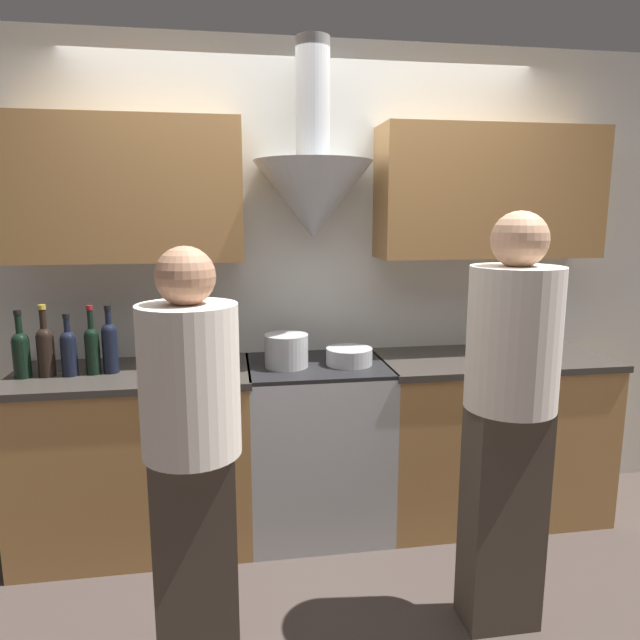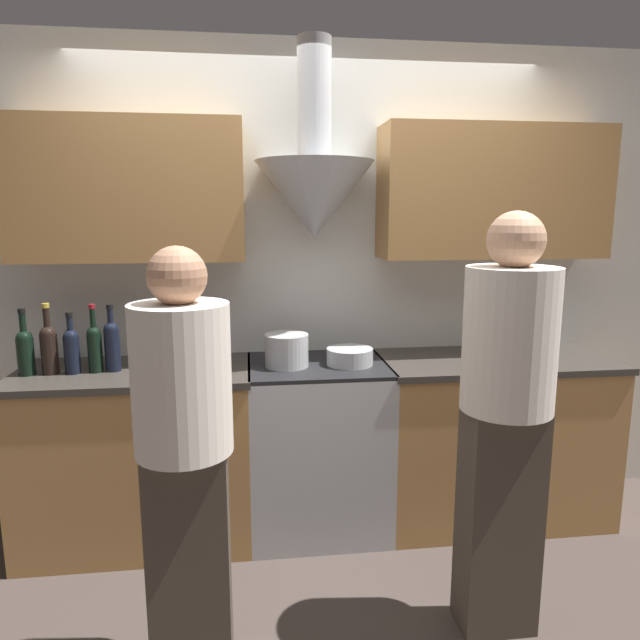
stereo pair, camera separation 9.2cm
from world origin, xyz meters
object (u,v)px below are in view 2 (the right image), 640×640
at_px(wine_bottle_0, 25,349).
at_px(mixing_bowl, 350,356).
at_px(wine_bottle_3, 95,346).
at_px(stock_pot, 287,350).
at_px(wine_bottle_2, 72,349).
at_px(wine_bottle_4, 112,343).
at_px(orange_fruit, 479,362).
at_px(wine_bottle_1, 49,346).
at_px(stove_range, 318,445).
at_px(person_foreground_right, 505,409).
at_px(person_foreground_left, 185,451).

distance_m(wine_bottle_0, mixing_bowl, 1.59).
xyz_separation_m(wine_bottle_3, mixing_bowl, (1.27, -0.02, -0.09)).
distance_m(stock_pot, mixing_bowl, 0.33).
distance_m(wine_bottle_2, wine_bottle_4, 0.19).
height_order(wine_bottle_0, stock_pot, wine_bottle_0).
bearing_deg(wine_bottle_0, orange_fruit, -4.75).
bearing_deg(wine_bottle_1, wine_bottle_0, -176.29).
bearing_deg(stock_pot, wine_bottle_4, 178.39).
relative_size(stove_range, mixing_bowl, 3.81).
height_order(wine_bottle_4, person_foreground_right, person_foreground_right).
relative_size(person_foreground_left, person_foreground_right, 0.93).
distance_m(stock_pot, person_foreground_left, 1.02).
bearing_deg(stove_range, wine_bottle_0, -178.54).
distance_m(wine_bottle_3, orange_fruit, 1.91).
bearing_deg(person_foreground_right, wine_bottle_4, 152.68).
xyz_separation_m(wine_bottle_4, stock_pot, (0.86, -0.02, -0.06)).
relative_size(mixing_bowl, person_foreground_right, 0.14).
bearing_deg(person_foreground_right, stock_pot, 133.63).
xyz_separation_m(orange_fruit, person_foreground_left, (-1.37, -0.74, -0.08)).
bearing_deg(wine_bottle_4, wine_bottle_2, -172.52).
relative_size(wine_bottle_2, mixing_bowl, 1.27).
distance_m(wine_bottle_1, wine_bottle_2, 0.11).
bearing_deg(wine_bottle_3, stock_pot, -0.74).
height_order(stock_pot, mixing_bowl, stock_pot).
xyz_separation_m(wine_bottle_0, person_foreground_left, (0.84, -0.92, -0.17)).
bearing_deg(wine_bottle_0, person_foreground_left, -47.46).
height_order(wine_bottle_3, person_foreground_left, person_foreground_left).
bearing_deg(wine_bottle_0, person_foreground_right, -22.00).
bearing_deg(wine_bottle_0, wine_bottle_1, 3.71).
distance_m(wine_bottle_4, mixing_bowl, 1.20).
distance_m(wine_bottle_2, orange_fruit, 2.01).
height_order(wine_bottle_2, wine_bottle_4, wine_bottle_4).
bearing_deg(person_foreground_right, wine_bottle_2, 155.71).
bearing_deg(orange_fruit, wine_bottle_3, 174.06).
distance_m(wine_bottle_0, wine_bottle_1, 0.11).
distance_m(wine_bottle_4, stock_pot, 0.87).
bearing_deg(wine_bottle_3, mixing_bowl, -0.82).
bearing_deg(person_foreground_right, stove_range, 125.97).
bearing_deg(orange_fruit, wine_bottle_1, 174.82).
bearing_deg(person_foreground_right, wine_bottle_3, 154.09).
xyz_separation_m(mixing_bowl, person_foreground_left, (-0.75, -0.91, -0.09)).
distance_m(wine_bottle_4, orange_fruit, 1.83).
bearing_deg(wine_bottle_1, person_foreground_right, -23.26).
bearing_deg(mixing_bowl, wine_bottle_1, 179.53).
distance_m(wine_bottle_1, stock_pot, 1.16).
height_order(wine_bottle_0, wine_bottle_3, wine_bottle_3).
bearing_deg(orange_fruit, stove_range, 164.36).
distance_m(wine_bottle_4, person_foreground_right, 1.87).
xyz_separation_m(stock_pot, mixing_bowl, (0.33, -0.01, -0.04)).
bearing_deg(wine_bottle_2, stove_range, 1.69).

